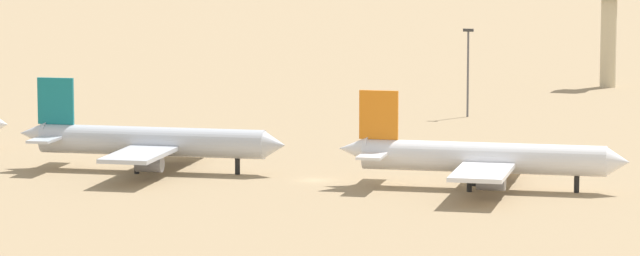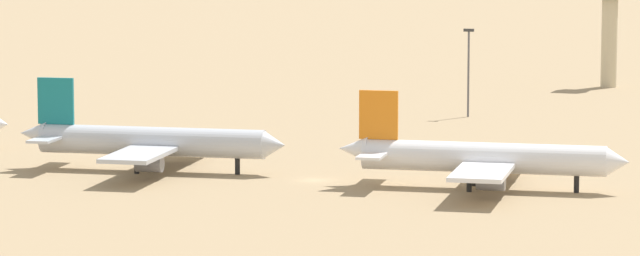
# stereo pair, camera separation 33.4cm
# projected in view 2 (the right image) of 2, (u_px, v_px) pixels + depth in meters

# --- Properties ---
(ground) EXTENTS (4000.00, 4000.00, 0.00)m
(ground) POSITION_uv_depth(u_px,v_px,m) (315.00, 180.00, 237.38)
(ground) COLOR #9E8460
(parked_jet_teal_2) EXTENTS (38.57, 32.70, 12.74)m
(parked_jet_teal_2) POSITION_uv_depth(u_px,v_px,m) (150.00, 141.00, 244.81)
(parked_jet_teal_2) COLOR silver
(parked_jet_teal_2) RESTS_ON ground
(parked_jet_orange_3) EXTENTS (38.12, 32.29, 12.59)m
(parked_jet_orange_3) POSITION_uv_depth(u_px,v_px,m) (481.00, 158.00, 229.54)
(parked_jet_orange_3) COLOR white
(parked_jet_orange_3) RESTS_ON ground
(control_tower) EXTENTS (5.20, 5.20, 22.95)m
(control_tower) POSITION_uv_depth(u_px,v_px,m) (610.00, 18.00, 355.10)
(control_tower) COLOR #C6B793
(control_tower) RESTS_ON ground
(light_pole_mid) EXTENTS (1.80, 0.50, 15.34)m
(light_pole_mid) POSITION_uv_depth(u_px,v_px,m) (468.00, 66.00, 306.27)
(light_pole_mid) COLOR #59595E
(light_pole_mid) RESTS_ON ground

